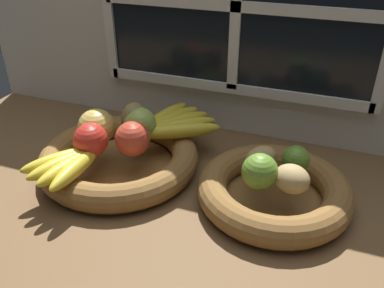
# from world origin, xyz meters

# --- Properties ---
(ground_plane) EXTENTS (1.40, 0.90, 0.03)m
(ground_plane) POSITION_xyz_m (0.00, 0.00, -0.01)
(ground_plane) COLOR brown
(back_wall) EXTENTS (1.40, 0.05, 0.55)m
(back_wall) POSITION_xyz_m (0.00, 0.30, 0.28)
(back_wall) COLOR silver
(back_wall) RESTS_ON ground_plane
(fruit_bowl_left) EXTENTS (0.34, 0.34, 0.06)m
(fruit_bowl_left) POSITION_xyz_m (-0.18, 0.03, 0.03)
(fruit_bowl_left) COLOR brown
(fruit_bowl_left) RESTS_ON ground_plane
(fruit_bowl_right) EXTENTS (0.29, 0.29, 0.06)m
(fruit_bowl_right) POSITION_xyz_m (0.15, 0.03, 0.03)
(fruit_bowl_right) COLOR brown
(fruit_bowl_right) RESTS_ON ground_plane
(apple_green_back) EXTENTS (0.07, 0.07, 0.07)m
(apple_green_back) POSITION_xyz_m (-0.15, 0.08, 0.09)
(apple_green_back) COLOR #99B74C
(apple_green_back) RESTS_ON fruit_bowl_left
(apple_red_front) EXTENTS (0.07, 0.07, 0.07)m
(apple_red_front) POSITION_xyz_m (-0.21, -0.02, 0.09)
(apple_red_front) COLOR red
(apple_red_front) RESTS_ON fruit_bowl_left
(apple_red_right) EXTENTS (0.07, 0.07, 0.07)m
(apple_red_right) POSITION_xyz_m (-0.13, 0.02, 0.09)
(apple_red_right) COLOR #CC422D
(apple_red_right) RESTS_ON fruit_bowl_left
(apple_golden_left) EXTENTS (0.08, 0.08, 0.08)m
(apple_golden_left) POSITION_xyz_m (-0.23, 0.03, 0.10)
(apple_golden_left) COLOR #DBB756
(apple_golden_left) RESTS_ON fruit_bowl_left
(pear_brown) EXTENTS (0.06, 0.07, 0.08)m
(pear_brown) POSITION_xyz_m (-0.17, 0.09, 0.10)
(pear_brown) COLOR olive
(pear_brown) RESTS_ON fruit_bowl_left
(banana_bunch_front) EXTENTS (0.12, 0.17, 0.03)m
(banana_bunch_front) POSITION_xyz_m (-0.22, -0.08, 0.07)
(banana_bunch_front) COLOR gold
(banana_bunch_front) RESTS_ON fruit_bowl_left
(banana_bunch_back) EXTENTS (0.18, 0.20, 0.03)m
(banana_bunch_back) POSITION_xyz_m (-0.10, 0.13, 0.07)
(banana_bunch_back) COLOR gold
(banana_bunch_back) RESTS_ON fruit_bowl_left
(potato_small) EXTENTS (0.08, 0.08, 0.05)m
(potato_small) POSITION_xyz_m (0.19, -0.00, 0.08)
(potato_small) COLOR tan
(potato_small) RESTS_ON fruit_bowl_right
(potato_oblong) EXTENTS (0.08, 0.08, 0.04)m
(potato_oblong) POSITION_xyz_m (0.12, 0.06, 0.08)
(potato_oblong) COLOR tan
(potato_oblong) RESTS_ON fruit_bowl_right
(lime_near) EXTENTS (0.07, 0.07, 0.07)m
(lime_near) POSITION_xyz_m (0.13, -0.01, 0.09)
(lime_near) COLOR olive
(lime_near) RESTS_ON fruit_bowl_right
(lime_far) EXTENTS (0.05, 0.05, 0.05)m
(lime_far) POSITION_xyz_m (0.18, 0.07, 0.08)
(lime_far) COLOR olive
(lime_far) RESTS_ON fruit_bowl_right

